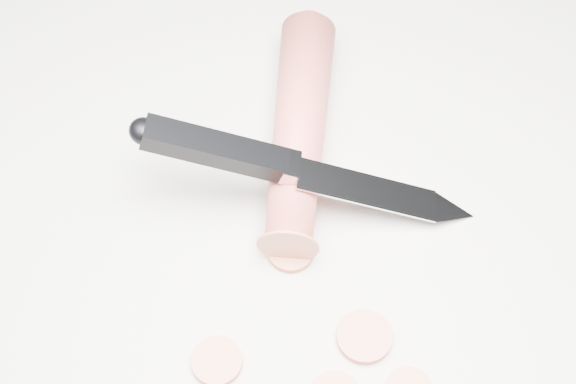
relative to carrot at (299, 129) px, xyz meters
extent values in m
plane|color=beige|center=(-0.04, -0.11, -0.02)|extent=(2.40, 2.40, 0.00)
cylinder|color=#D14A3F|center=(0.00, 0.00, 0.00)|extent=(0.10, 0.20, 0.04)
cylinder|color=#D26D4E|center=(-0.09, -0.16, -0.02)|extent=(0.03, 0.03, 0.01)
cylinder|color=#D26D4E|center=(0.01, -0.17, -0.02)|extent=(0.04, 0.04, 0.01)
cylinder|color=#D26D4E|center=(-0.03, -0.09, -0.02)|extent=(0.03, 0.03, 0.01)
camera|label=1|loc=(-0.09, -0.34, 0.50)|focal=50.00mm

